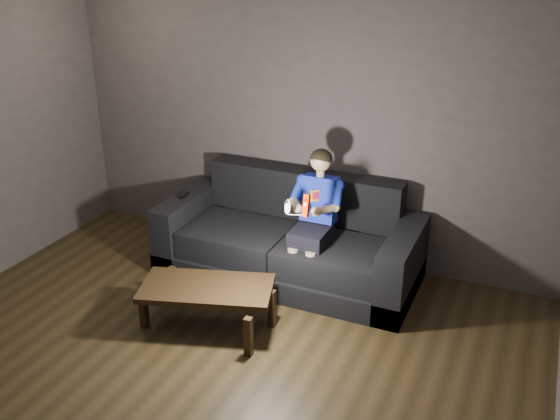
% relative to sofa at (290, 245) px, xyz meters
% --- Properties ---
extents(floor, '(5.00, 5.00, 0.00)m').
position_rel_sofa_xyz_m(floor, '(-0.07, -1.96, -0.31)').
color(floor, black).
rests_on(floor, ground).
extents(back_wall, '(5.00, 0.04, 2.70)m').
position_rel_sofa_xyz_m(back_wall, '(-0.07, 0.54, 1.04)').
color(back_wall, '#3C3433').
rests_on(back_wall, ground).
extents(sofa, '(2.42, 1.05, 0.94)m').
position_rel_sofa_xyz_m(sofa, '(0.00, 0.00, 0.00)').
color(sofa, black).
rests_on(sofa, floor).
extents(child, '(0.47, 0.58, 1.16)m').
position_rel_sofa_xyz_m(child, '(0.28, -0.07, 0.47)').
color(child, black).
rests_on(child, sofa).
extents(wii_remote_red, '(0.05, 0.07, 0.19)m').
position_rel_sofa_xyz_m(wii_remote_red, '(0.36, -0.52, 0.68)').
color(wii_remote_red, red).
rests_on(wii_remote_red, child).
extents(nunchuk_white, '(0.06, 0.09, 0.14)m').
position_rel_sofa_xyz_m(nunchuk_white, '(0.20, -0.51, 0.64)').
color(nunchuk_white, white).
rests_on(nunchuk_white, child).
extents(wii_remote_black, '(0.06, 0.16, 0.03)m').
position_rel_sofa_xyz_m(wii_remote_black, '(-1.09, -0.09, 0.37)').
color(wii_remote_black, black).
rests_on(wii_remote_black, sofa).
extents(coffee_table, '(1.18, 0.83, 0.39)m').
position_rel_sofa_xyz_m(coffee_table, '(-0.27, -1.10, 0.03)').
color(coffee_table, black).
rests_on(coffee_table, floor).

